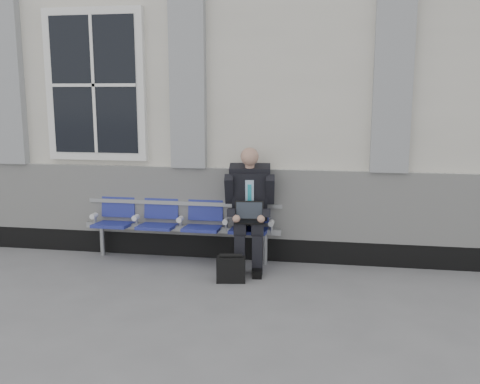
# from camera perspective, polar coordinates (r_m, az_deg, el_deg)

# --- Properties ---
(ground) EXTENTS (70.00, 70.00, 0.00)m
(ground) POSITION_cam_1_polar(r_m,az_deg,el_deg) (6.58, -22.43, -9.35)
(ground) COLOR slate
(ground) RESTS_ON ground
(station_building) EXTENTS (14.40, 4.40, 4.49)m
(station_building) POSITION_cam_1_polar(r_m,az_deg,el_deg) (9.33, -12.01, 10.70)
(station_building) COLOR silver
(station_building) RESTS_ON ground
(bench) EXTENTS (2.60, 0.47, 0.91)m
(bench) POSITION_cam_1_polar(r_m,az_deg,el_deg) (6.98, -6.25, -2.77)
(bench) COLOR #9EA0A3
(bench) RESTS_ON ground
(businessman) EXTENTS (0.64, 0.86, 1.50)m
(businessman) POSITION_cam_1_polar(r_m,az_deg,el_deg) (6.60, 1.02, -1.26)
(businessman) COLOR black
(businessman) RESTS_ON ground
(briefcase) EXTENTS (0.35, 0.19, 0.34)m
(briefcase) POSITION_cam_1_polar(r_m,az_deg,el_deg) (6.20, -0.97, -8.21)
(briefcase) COLOR black
(briefcase) RESTS_ON ground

